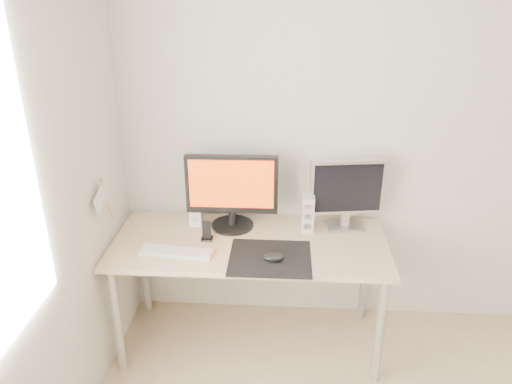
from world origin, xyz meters
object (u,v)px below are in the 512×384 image
object	(u,v)px
mouse	(274,257)
second_monitor	(347,191)
phone_dock	(207,234)
speaker_right	(308,214)
desk	(250,253)
keyboard	(176,252)
main_monitor	(232,189)
speaker_left	(196,207)

from	to	relation	value
mouse	second_monitor	distance (m)	0.64
phone_dock	speaker_right	bearing A→B (deg)	13.97
desk	keyboard	size ratio (longest dim) A/B	3.72
desk	speaker_right	size ratio (longest dim) A/B	6.92
mouse	main_monitor	bearing A→B (deg)	124.78
mouse	phone_dock	xyz separation A→B (m)	(-0.40, 0.21, 0.01)
main_monitor	speaker_right	bearing A→B (deg)	-2.54
speaker_left	speaker_right	size ratio (longest dim) A/B	1.00
main_monitor	phone_dock	size ratio (longest dim) A/B	4.66
speaker_right	main_monitor	bearing A→B (deg)	177.46
mouse	phone_dock	bearing A→B (deg)	151.72
main_monitor	keyboard	bearing A→B (deg)	-130.62
desk	keyboard	distance (m)	0.44
desk	second_monitor	world-z (taller)	second_monitor
speaker_right	mouse	bearing A→B (deg)	-118.10
speaker_left	phone_dock	xyz separation A→B (m)	(0.10, -0.19, -0.08)
second_monitor	keyboard	xyz separation A→B (m)	(-0.97, -0.38, -0.23)
mouse	keyboard	xyz separation A→B (m)	(-0.55, 0.05, -0.02)
main_monitor	desk	bearing A→B (deg)	-55.22
mouse	desk	bearing A→B (deg)	124.78
keyboard	speaker_right	bearing A→B (deg)	22.64
desk	speaker_left	size ratio (longest dim) A/B	6.92
second_monitor	desk	bearing A→B (deg)	-158.90
second_monitor	keyboard	distance (m)	1.06
speaker_right	phone_dock	world-z (taller)	speaker_right
phone_dock	desk	bearing A→B (deg)	-0.74
keyboard	main_monitor	bearing A→B (deg)	49.38
keyboard	phone_dock	world-z (taller)	phone_dock
second_monitor	speaker_left	bearing A→B (deg)	-178.38
desk	speaker_left	distance (m)	0.44
desk	second_monitor	xyz separation A→B (m)	(0.57, 0.22, 0.32)
mouse	speaker_right	world-z (taller)	speaker_right
keyboard	desk	bearing A→B (deg)	21.56
mouse	speaker_left	distance (m)	0.64
phone_dock	main_monitor	bearing A→B (deg)	51.50
second_monitor	speaker_left	size ratio (longest dim) A/B	1.95
second_monitor	speaker_left	xyz separation A→B (m)	(-0.92, -0.03, -0.13)
main_monitor	speaker_left	bearing A→B (deg)	174.13
mouse	main_monitor	size ratio (longest dim) A/B	0.22
mouse	phone_dock	world-z (taller)	phone_dock
second_monitor	speaker_right	xyz separation A→B (m)	(-0.23, -0.07, -0.13)
speaker_left	speaker_right	world-z (taller)	same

